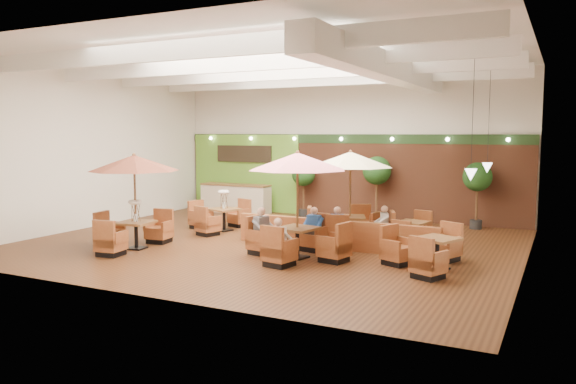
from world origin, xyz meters
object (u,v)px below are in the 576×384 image
Objects in this scene: diner_1 at (313,224)px; table_2 at (350,180)px; topiary_2 at (477,179)px; service_counter at (236,198)px; topiary_0 at (304,177)px; diner_0 at (279,237)px; diner_2 at (263,226)px; table_3 at (218,217)px; booth_divider at (334,234)px; table_1 at (297,186)px; table_4 at (425,253)px; diner_4 at (383,221)px; table_0 at (133,181)px; diner_3 at (337,223)px; topiary_1 at (377,173)px; table_5 at (404,233)px.

table_2 is at bearing -105.95° from diner_1.
diner_1 is at bearing -121.79° from topiary_2.
topiary_0 reaches higher than service_counter.
diner_2 is (-1.03, 1.03, 0.02)m from diner_0.
table_3 is at bearing -113.79° from diner_2.
diner_1 is at bearing -42.93° from service_counter.
topiary_2 is at bearing 0.00° from topiary_0.
booth_divider is 2.64× the size of topiary_2.
table_1 is 1.06× the size of table_3.
topiary_2 reaches higher than diner_2.
service_counter is 11.09m from table_4.
table_2 is 4.04× the size of diner_4.
topiary_2 is at bearing 35.81° from table_0.
service_counter is 1.31× the size of topiary_2.
table_2 reaches higher than diner_3.
diner_1 is (2.95, -5.74, -0.83)m from topiary_0.
table_0 is 7.94m from topiary_0.
table_3 reaches higher than diner_0.
table_4 is (7.91, 1.38, -1.57)m from table_0.
topiary_1 is 7.88m from diner_0.
table_5 is (-1.22, 2.63, -0.03)m from table_4.
booth_divider is 3.03m from table_4.
table_2 reaches higher than diner_4.
table_0 is at bearing -153.71° from booth_divider.
topiary_2 is (1.52, 3.74, 1.37)m from table_5.
table_5 is 1.02× the size of topiary_1.
diner_1 is 0.73m from diner_3.
table_5 is at bearing -70.20° from diner_4.
diner_3 is at bearing -120.21° from topiary_2.
table_3 is at bearing -152.05° from topiary_2.
table_1 is (-0.43, -1.48, 1.49)m from booth_divider.
topiary_1 is 3.54m from topiary_2.
topiary_1 is at bearing 94.90° from booth_divider.
diner_4 reaches higher than table_4.
diner_3 is (3.47, -5.22, -0.83)m from topiary_0.
service_counter is 4.18× the size of diner_4.
table_1 reaches higher than topiary_0.
table_3 is 1.12× the size of topiary_1.
table_1 is at bearing -123.16° from table_2.
topiary_2 is (0.30, 6.37, 1.33)m from table_4.
topiary_0 is 2.77× the size of diner_1.
table_0 reaches higher than diner_2.
table_1 reaches higher than table_3.
table_0 is 7.96m from table_5.
table_5 is 3.28× the size of diner_0.
table_4 is at bearing 1.03° from table_3.
diner_3 is (0.51, 1.55, -1.16)m from table_1.
topiary_1 reaches higher than diner_3.
diner_1 is at bearing 150.81° from diner_2.
table_4 is at bearing -54.23° from table_5.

